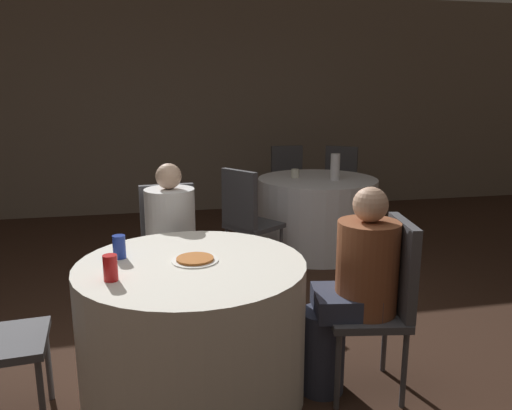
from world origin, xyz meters
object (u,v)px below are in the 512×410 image
object	(u,v)px
chair_near_north	(170,241)
soda_can_blue	(119,247)
chair_far_northeast	(339,180)
bottle_far	(335,167)
person_white_shirt	(173,246)
chair_near_east	(384,292)
chair_far_north	(288,179)
pizza_plate_near	(195,259)
soda_can_red	(110,268)
table_far	(317,215)
person_floral_shirt	(352,292)
table_near	(193,329)
chair_far_southwest	(246,214)

from	to	relation	value
chair_near_north	soda_can_blue	world-z (taller)	chair_near_north
chair_far_northeast	bottle_far	bearing A→B (deg)	99.74
person_white_shirt	bottle_far	world-z (taller)	person_white_shirt
chair_near_north	chair_near_east	bearing A→B (deg)	128.11
chair_far_north	soda_can_blue	distance (m)	3.57
pizza_plate_near	bottle_far	bearing A→B (deg)	53.57
pizza_plate_near	soda_can_red	size ratio (longest dim) A/B	1.98
table_far	pizza_plate_near	world-z (taller)	pizza_plate_near
person_floral_shirt	soda_can_red	distance (m)	1.22
chair_far_north	person_floral_shirt	size ratio (longest dim) A/B	0.84
pizza_plate_near	soda_can_red	bearing A→B (deg)	-154.79
table_near	chair_near_north	world-z (taller)	chair_near_north
chair_far_northeast	table_near	bearing A→B (deg)	90.70
chair_far_southwest	chair_far_northeast	bearing A→B (deg)	100.86
table_near	bottle_far	world-z (taller)	bottle_far
chair_near_north	bottle_far	distance (m)	2.00
chair_far_northeast	bottle_far	distance (m)	1.09
bottle_far	soda_can_red	bearing A→B (deg)	-130.46
table_near	table_far	bearing A→B (deg)	57.31
pizza_plate_near	bottle_far	size ratio (longest dim) A/B	0.94
table_far	bottle_far	distance (m)	0.53
soda_can_red	pizza_plate_near	bearing A→B (deg)	25.21
chair_far_north	soda_can_red	size ratio (longest dim) A/B	7.76
table_far	chair_near_east	xyz separation A→B (m)	(-0.44, -2.39, 0.19)
person_white_shirt	table_far	bearing A→B (deg)	-141.18
chair_near_north	table_far	bearing A→B (deg)	-145.07
chair_near_east	bottle_far	distance (m)	2.37
table_near	table_far	distance (m)	2.65
person_white_shirt	soda_can_red	world-z (taller)	person_white_shirt
soda_can_red	soda_can_blue	xyz separation A→B (m)	(0.02, 0.32, 0.00)
person_white_shirt	bottle_far	bearing A→B (deg)	-146.11
chair_far_north	bottle_far	size ratio (longest dim) A/B	3.68
chair_far_northeast	person_white_shirt	size ratio (longest dim) A/B	0.84
chair_far_north	chair_far_northeast	bearing A→B (deg)	162.72
chair_near_north	soda_can_blue	distance (m)	0.93
person_floral_shirt	pizza_plate_near	distance (m)	0.83
chair_far_northeast	bottle_far	xyz separation A→B (m)	(-0.43, -0.96, 0.31)
bottle_far	person_white_shirt	bearing A→B (deg)	-141.81
table_near	soda_can_blue	world-z (taller)	soda_can_blue
chair_far_southwest	chair_far_northeast	xyz separation A→B (m)	(1.39, 1.41, 0.00)
table_near	chair_near_east	xyz separation A→B (m)	(0.99, -0.17, 0.19)
pizza_plate_near	soda_can_blue	world-z (taller)	soda_can_blue
person_floral_shirt	soda_can_red	bearing A→B (deg)	101.08
person_floral_shirt	chair_far_north	bearing A→B (deg)	-0.54
chair_far_southwest	table_far	bearing A→B (deg)	90.00
chair_far_southwest	pizza_plate_near	size ratio (longest dim) A/B	3.92
table_far	soda_can_blue	world-z (taller)	soda_can_blue
person_white_shirt	soda_can_red	distance (m)	1.07
table_far	person_floral_shirt	xyz separation A→B (m)	(-0.61, -2.36, 0.19)
chair_far_southwest	person_white_shirt	bearing A→B (deg)	-73.38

